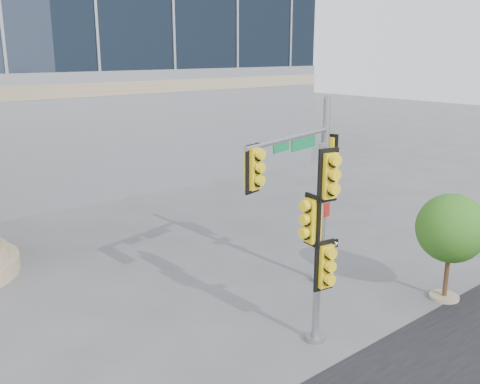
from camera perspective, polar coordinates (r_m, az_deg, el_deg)
ground at (r=14.28m, az=4.63°, el=-14.07°), size 120.00×120.00×0.00m
main_signal_pole at (r=14.98m, az=7.20°, el=1.65°), size 4.32×1.41×5.65m
secondary_signal_pole at (r=12.45m, az=8.59°, el=-4.15°), size 0.85×0.71×4.90m
street_tree at (r=16.04m, az=21.61°, el=-3.86°), size 1.99×1.94×3.10m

